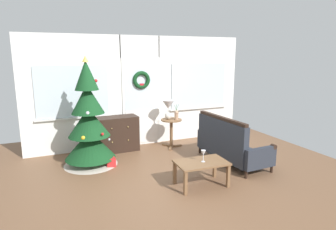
{
  "coord_description": "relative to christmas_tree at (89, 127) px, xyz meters",
  "views": [
    {
      "loc": [
        -2.07,
        -4.45,
        2.13
      ],
      "look_at": [
        0.05,
        0.55,
        1.0
      ],
      "focal_mm": 31.32,
      "sensor_mm": 36.0,
      "label": 1
    }
  ],
  "objects": [
    {
      "name": "ground_plane",
      "position": [
        1.34,
        -1.17,
        -0.77
      ],
      "size": [
        6.76,
        6.76,
        0.0
      ],
      "primitive_type": "plane",
      "color": "brown"
    },
    {
      "name": "gift_box",
      "position": [
        0.34,
        -0.26,
        -0.68
      ],
      "size": [
        0.17,
        0.15,
        0.17
      ],
      "primitive_type": "cube",
      "color": "red",
      "rests_on": "ground"
    },
    {
      "name": "back_wall_with_door",
      "position": [
        1.34,
        0.92,
        0.52
      ],
      "size": [
        5.2,
        0.19,
        2.55
      ],
      "color": "white",
      "rests_on": "ground"
    },
    {
      "name": "flower_vase",
      "position": [
        1.99,
        0.32,
        0.02
      ],
      "size": [
        0.11,
        0.1,
        0.35
      ],
      "color": "tan",
      "rests_on": "side_table"
    },
    {
      "name": "christmas_tree",
      "position": [
        0.0,
        0.0,
        0.0
      ],
      "size": [
        1.03,
        1.03,
        2.11
      ],
      "color": "#4C331E",
      "rests_on": "ground"
    },
    {
      "name": "side_table",
      "position": [
        1.89,
        0.38,
        -0.29
      ],
      "size": [
        0.5,
        0.48,
        0.67
      ],
      "color": "brown",
      "rests_on": "ground"
    },
    {
      "name": "coffee_table",
      "position": [
        1.53,
        -1.67,
        -0.42
      ],
      "size": [
        0.86,
        0.55,
        0.41
      ],
      "color": "brown",
      "rests_on": "ground"
    },
    {
      "name": "settee_sofa",
      "position": [
        2.54,
        -0.98,
        -0.39
      ],
      "size": [
        0.8,
        1.66,
        0.96
      ],
      "color": "black",
      "rests_on": "ground"
    },
    {
      "name": "dresser_cabinet",
      "position": [
        0.69,
        0.62,
        -0.38
      ],
      "size": [
        0.92,
        0.47,
        0.78
      ],
      "color": "black",
      "rests_on": "ground"
    },
    {
      "name": "wine_glass",
      "position": [
        1.56,
        -1.68,
        -0.21
      ],
      "size": [
        0.08,
        0.08,
        0.2
      ],
      "color": "silver",
      "rests_on": "coffee_table"
    },
    {
      "name": "table_lamp",
      "position": [
        1.83,
        0.42,
        0.19
      ],
      "size": [
        0.28,
        0.28,
        0.44
      ],
      "color": "silver",
      "rests_on": "side_table"
    }
  ]
}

